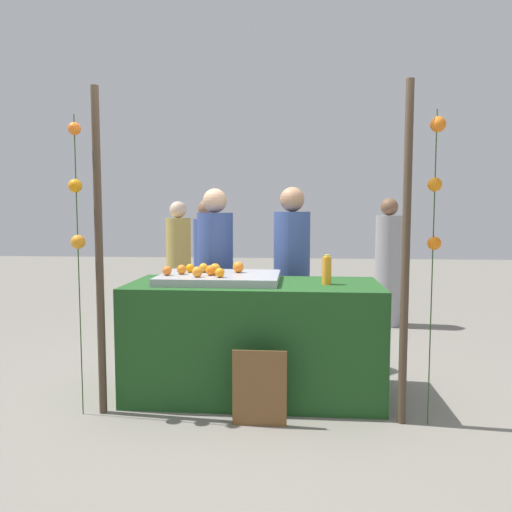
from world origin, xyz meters
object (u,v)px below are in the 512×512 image
vendor_left (215,284)px  orange_1 (238,267)px  vendor_right (292,284)px  chalkboard_sign (260,389)px  juice_bottle (327,270)px  stall_counter (254,339)px  orange_0 (167,271)px

vendor_left → orange_1: bearing=-64.0°
orange_1 → vendor_right: vendor_right is taller
orange_1 → chalkboard_sign: orange_1 is taller
orange_1 → vendor_right: 0.78m
juice_bottle → vendor_right: (-0.28, 0.82, -0.23)m
stall_counter → orange_1: orange_1 is taller
vendor_left → vendor_right: 0.73m
juice_bottle → vendor_left: 1.31m
chalkboard_sign → vendor_right: bearing=81.8°
orange_1 → juice_bottle: size_ratio=0.40×
vendor_right → chalkboard_sign: bearing=-98.2°
orange_0 → juice_bottle: bearing=1.2°
chalkboard_sign → vendor_right: vendor_right is taller
chalkboard_sign → vendor_right: 1.49m
stall_counter → orange_0: size_ratio=26.65×
stall_counter → vendor_right: vendor_right is taller
juice_bottle → vendor_right: size_ratio=0.14×
orange_1 → orange_0: bearing=-157.0°
stall_counter → vendor_right: size_ratio=1.17×
stall_counter → orange_1: bearing=133.5°
orange_0 → vendor_left: size_ratio=0.04×
chalkboard_sign → vendor_right: (0.20, 1.37, 0.53)m
stall_counter → juice_bottle: juice_bottle is taller
stall_counter → orange_1: 0.60m
stall_counter → vendor_right: 0.89m
vendor_left → juice_bottle: bearing=-38.5°
chalkboard_sign → stall_counter: bearing=98.3°
orange_1 → chalkboard_sign: (0.24, -0.76, -0.76)m
orange_1 → juice_bottle: bearing=-15.8°
stall_counter → vendor_left: vendor_left is taller
orange_1 → vendor_left: (-0.29, 0.60, -0.23)m
stall_counter → orange_0: 0.89m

